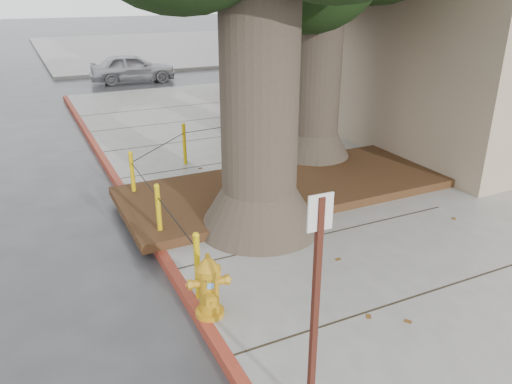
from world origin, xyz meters
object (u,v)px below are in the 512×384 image
Objects in this scene: signpost at (315,301)px; car_silver at (133,68)px; car_red at (330,58)px; fire_hydrant at (209,286)px.

signpost is 0.63× the size of car_silver.
car_silver is 9.67m from car_red.
signpost reaches higher than fire_hydrant.
fire_hydrant is at bearing 134.96° from car_red.
car_silver is (3.01, 17.25, 0.05)m from fire_hydrant.
signpost is at bearing 177.56° from car_silver.
fire_hydrant is at bearing 100.45° from signpost.
signpost is at bearing 138.49° from car_red.
car_silver is (2.72, 19.11, -0.81)m from signpost.
fire_hydrant is 2.06m from signpost.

